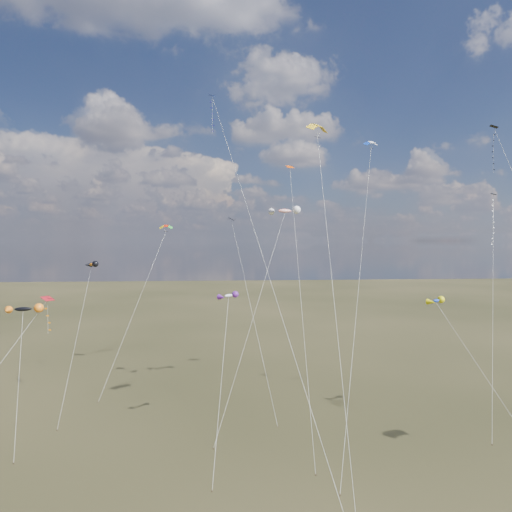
{
  "coord_description": "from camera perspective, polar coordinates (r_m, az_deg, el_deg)",
  "views": [
    {
      "loc": [
        -4.94,
        -40.51,
        20.95
      ],
      "look_at": [
        0.0,
        18.0,
        19.0
      ],
      "focal_mm": 32.0,
      "sensor_mm": 36.0,
      "label": 1
    }
  ],
  "objects": [
    {
      "name": "novelty_orange_black",
      "position": [
        63.88,
        -19.88,
        -1.08
      ],
      "size": [
        2.37,
        11.72,
        18.32
      ],
      "color": "orange",
      "rests_on": "ground"
    },
    {
      "name": "novelty_redwhite_stripe",
      "position": [
        63.39,
        3.62,
        5.6
      ],
      "size": [
        11.88,
        18.42,
        25.78
      ],
      "color": "red",
      "rests_on": "ground"
    },
    {
      "name": "diamond_navy_tall",
      "position": [
        58.81,
        -4.63,
        14.94
      ],
      "size": [
        10.22,
        34.82,
        40.15
      ],
      "color": "#091546",
      "rests_on": "ground"
    },
    {
      "name": "parafoil_yellow",
      "position": [
        51.84,
        7.72,
        15.75
      ],
      "size": [
        3.06,
        19.92,
        34.19
      ],
      "color": "gold",
      "rests_on": "ground"
    },
    {
      "name": "novelty_blue_yellow",
      "position": [
        58.37,
        21.64,
        -5.28
      ],
      "size": [
        6.28,
        12.03,
        14.33
      ],
      "color": "#1636AC",
      "rests_on": "ground"
    },
    {
      "name": "diamond_black_high",
      "position": [
        61.52,
        28.27,
        10.07
      ],
      "size": [
        1.22,
        22.97,
        34.87
      ],
      "color": "black",
      "rests_on": "ground"
    },
    {
      "name": "diamond_orange_center",
      "position": [
        53.38,
        5.0,
        2.22
      ],
      "size": [
        1.21,
        19.51,
        30.69
      ],
      "color": "#F24700",
      "rests_on": "ground"
    },
    {
      "name": "novelty_white_purple",
      "position": [
        50.81,
        -3.46,
        -5.07
      ],
      "size": [
        2.9,
        14.1,
        15.28
      ],
      "color": "silver",
      "rests_on": "ground"
    },
    {
      "name": "diamond_navy_right",
      "position": [
        69.92,
        27.51,
        3.18
      ],
      "size": [
        10.26,
        16.47,
        27.49
      ],
      "color": "#0D1D44",
      "rests_on": "ground"
    },
    {
      "name": "parafoil_tricolor",
      "position": [
        74.29,
        -11.23,
        3.6
      ],
      "size": [
        8.37,
        14.72,
        23.87
      ],
      "color": "#D5B609",
      "rests_on": "ground"
    },
    {
      "name": "diamond_red_low",
      "position": [
        57.25,
        -25.1,
        -7.29
      ],
      "size": [
        8.71,
        10.45,
        14.62
      ],
      "color": "#A00E18",
      "rests_on": "ground"
    },
    {
      "name": "parafoil_blue_white",
      "position": [
        67.28,
        14.17,
        13.35
      ],
      "size": [
        12.59,
        27.36,
        35.31
      ],
      "color": "#0E39B4",
      "rests_on": "ground"
    },
    {
      "name": "diamond_black_mid",
      "position": [
        60.36,
        -1.85,
        -0.98
      ],
      "size": [
        5.39,
        14.06,
        24.23
      ],
      "color": "black",
      "rests_on": "ground"
    },
    {
      "name": "ground",
      "position": [
        45.88,
        2.09,
        -25.27
      ],
      "size": [
        400.0,
        400.0,
        0.0
      ],
      "primitive_type": "plane",
      "color": "black",
      "rests_on": "ground"
    },
    {
      "name": "novelty_black_orange",
      "position": [
        56.27,
        -27.11,
        -5.95
      ],
      "size": [
        3.98,
        8.56,
        14.03
      ],
      "color": "black",
      "rests_on": "ground"
    }
  ]
}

